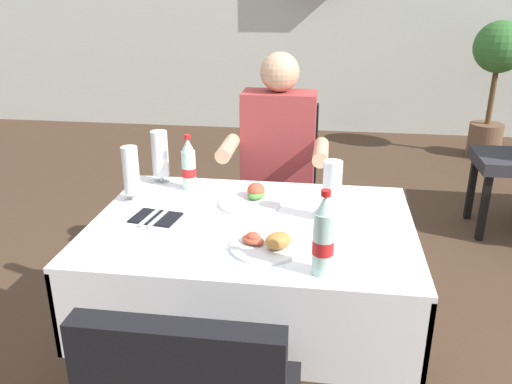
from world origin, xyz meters
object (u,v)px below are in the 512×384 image
(seated_diner_far, at_px, (277,166))
(plate_far_diner, at_px, (252,198))
(chair_far_diner_seat, at_px, (275,187))
(potted_plant_corner, at_px, (496,70))
(cola_bottle_primary, at_px, (323,238))
(beer_glass_left, at_px, (332,191))
(beer_glass_right, at_px, (131,174))
(main_dining_table, at_px, (252,261))
(plate_near_camera, at_px, (267,244))
(beer_glass_middle, at_px, (160,156))
(napkin_cutlery_set, at_px, (156,217))
(cola_bottle_secondary, at_px, (189,166))

(seated_diner_far, xyz_separation_m, plate_far_diner, (-0.05, -0.54, 0.04))
(plate_far_diner, bearing_deg, chair_far_diner_seat, 87.64)
(chair_far_diner_seat, bearing_deg, plate_far_diner, -92.36)
(plate_far_diner, xyz_separation_m, potted_plant_corner, (1.79, 3.21, 0.07))
(cola_bottle_primary, bearing_deg, beer_glass_left, 86.79)
(seated_diner_far, bearing_deg, beer_glass_left, -67.83)
(cola_bottle_primary, bearing_deg, chair_far_diner_seat, 102.79)
(chair_far_diner_seat, xyz_separation_m, beer_glass_right, (-0.51, -0.69, 0.29))
(main_dining_table, relative_size, cola_bottle_primary, 4.36)
(plate_near_camera, xyz_separation_m, beer_glass_right, (-0.59, 0.35, 0.09))
(seated_diner_far, bearing_deg, beer_glass_right, -132.39)
(seated_diner_far, relative_size, cola_bottle_primary, 4.61)
(plate_near_camera, relative_size, potted_plant_corner, 0.19)
(seated_diner_far, distance_m, beer_glass_left, 0.72)
(seated_diner_far, xyz_separation_m, beer_glass_middle, (-0.48, -0.36, 0.14))
(plate_far_diner, relative_size, potted_plant_corner, 0.20)
(plate_far_diner, xyz_separation_m, napkin_cutlery_set, (-0.34, -0.20, -0.01))
(plate_far_diner, bearing_deg, cola_bottle_primary, -60.86)
(plate_far_diner, bearing_deg, napkin_cutlery_set, -148.96)
(beer_glass_right, relative_size, cola_bottle_primary, 0.84)
(cola_bottle_secondary, bearing_deg, plate_far_diner, -21.96)
(plate_near_camera, relative_size, beer_glass_left, 1.02)
(plate_near_camera, relative_size, cola_bottle_primary, 0.86)
(seated_diner_far, distance_m, plate_far_diner, 0.54)
(cola_bottle_secondary, bearing_deg, beer_glass_middle, 157.65)
(beer_glass_middle, relative_size, beer_glass_right, 1.03)
(seated_diner_far, relative_size, napkin_cutlery_set, 6.45)
(cola_bottle_secondary, bearing_deg, main_dining_table, -43.28)
(plate_near_camera, relative_size, cola_bottle_secondary, 0.97)
(seated_diner_far, bearing_deg, chair_far_diner_seat, 100.43)
(beer_glass_middle, bearing_deg, plate_far_diner, -22.09)
(cola_bottle_secondary, xyz_separation_m, potted_plant_corner, (2.08, 3.09, -0.01))
(cola_bottle_primary, bearing_deg, cola_bottle_secondary, 132.27)
(potted_plant_corner, bearing_deg, main_dining_table, -117.46)
(chair_far_diner_seat, bearing_deg, cola_bottle_primary, -77.21)
(beer_glass_right, bearing_deg, chair_far_diner_seat, 53.51)
(potted_plant_corner, bearing_deg, plate_near_camera, -115.04)
(chair_far_diner_seat, bearing_deg, seated_diner_far, -79.57)
(cola_bottle_secondary, bearing_deg, beer_glass_right, -139.98)
(main_dining_table, relative_size, potted_plant_corner, 0.94)
(beer_glass_left, bearing_deg, seated_diner_far, 112.17)
(main_dining_table, relative_size, plate_near_camera, 5.09)
(plate_near_camera, relative_size, napkin_cutlery_set, 1.20)
(main_dining_table, xyz_separation_m, cola_bottle_secondary, (-0.32, 0.30, 0.27))
(cola_bottle_primary, bearing_deg, potted_plant_corner, 68.16)
(main_dining_table, distance_m, plate_far_diner, 0.26)
(seated_diner_far, height_order, potted_plant_corner, potted_plant_corner)
(cola_bottle_secondary, bearing_deg, napkin_cutlery_set, -98.51)
(main_dining_table, xyz_separation_m, chair_far_diner_seat, (0.00, 0.83, -0.01))
(beer_glass_left, height_order, beer_glass_middle, beer_glass_middle)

